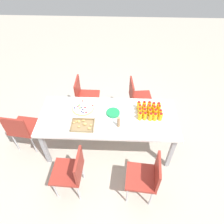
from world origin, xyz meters
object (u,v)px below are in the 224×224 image
chair_near_right (85,95)px  juice_bottle_17 (151,117)px  juice_bottle_10 (160,113)px  juice_bottle_14 (140,112)px  chair_far_right (72,171)px  juice_bottle_12 (150,113)px  chair_end (22,128)px  juice_bottle_9 (140,109)px  chair_far_left (147,176)px  cardboard_tube (119,122)px  juice_bottle_16 (155,117)px  snack_tray (83,125)px  juice_bottle_11 (155,113)px  fruit_pizza (83,108)px  juice_bottle_19 (140,116)px  party_table (108,119)px  plate_stack (113,113)px  juice_bottle_6 (154,110)px  juice_bottle_4 (139,105)px  juice_bottle_3 (144,105)px  juice_bottle_18 (145,116)px  chair_near_left (137,96)px  juice_bottle_7 (149,109)px  juice_bottle_0 (158,106)px  napkin_stack (171,127)px  juice_bottle_5 (159,109)px  juice_bottle_2 (149,105)px  juice_bottle_13 (144,113)px  juice_bottle_8 (144,109)px  juice_bottle_1 (153,106)px  juice_bottle_15 (161,117)px

chair_near_right → juice_bottle_17: juice_bottle_17 is taller
juice_bottle_10 → juice_bottle_14: (0.30, -0.00, 0.01)m
chair_far_right → juice_bottle_12: (-1.07, -0.81, 0.31)m
chair_end → juice_bottle_9: juice_bottle_9 is taller
chair_far_right → chair_far_left: bearing=-89.9°
chair_end → juice_bottle_14: 1.88m
juice_bottle_9 → cardboard_tube: 0.43m
juice_bottle_16 → snack_tray: (1.04, 0.16, -0.05)m
juice_bottle_11 → fruit_pizza: size_ratio=0.42×
chair_end → juice_bottle_19: (-1.84, -0.03, 0.31)m
party_table → juice_bottle_16: (-0.69, 0.04, 0.13)m
juice_bottle_12 → plate_stack: size_ratio=0.65×
chair_far_left → juice_bottle_6: size_ratio=6.28×
juice_bottle_4 → juice_bottle_14: size_ratio=0.99×
fruit_pizza → juice_bottle_3: bearing=-178.1°
juice_bottle_18 → fruit_pizza: bearing=-11.6°
juice_bottle_4 → juice_bottle_18: bearing=110.0°
chair_far_right → juice_bottle_11: bearing=-52.6°
chair_near_left → juice_bottle_7: size_ratio=5.67×
juice_bottle_0 → juice_bottle_11: (0.07, 0.15, 0.01)m
chair_end → napkin_stack: size_ratio=5.53×
juice_bottle_5 → cardboard_tube: (0.60, 0.30, 0.02)m
juice_bottle_2 → chair_end: bearing=7.3°
chair_far_left → juice_bottle_13: 0.90m
chair_far_right → juice_bottle_8: bearing=-45.9°
juice_bottle_11 → snack_tray: 1.07m
juice_bottle_6 → snack_tray: 1.09m
juice_bottle_9 → juice_bottle_18: 0.17m
juice_bottle_1 → juice_bottle_7: size_ratio=0.94×
snack_tray → cardboard_tube: 0.52m
chair_far_left → napkin_stack: (-0.36, -0.63, 0.26)m
chair_near_left → juice_bottle_17: size_ratio=6.01×
juice_bottle_1 → napkin_stack: 0.43m
chair_end → juice_bottle_11: (-2.07, -0.10, 0.32)m
chair_near_left → juice_bottle_1: juice_bottle_1 is taller
juice_bottle_17 → juice_bottle_10: bearing=-151.8°
juice_bottle_15 → plate_stack: 0.70m
juice_bottle_17 → napkin_stack: (-0.28, 0.13, -0.06)m
party_table → juice_bottle_13: 0.55m
juice_bottle_2 → juice_bottle_6: 0.11m
juice_bottle_11 → juice_bottle_15: size_ratio=1.08×
juice_bottle_9 → juice_bottle_13: (-0.06, 0.08, -0.00)m
juice_bottle_14 → juice_bottle_18: juice_bottle_14 is taller
juice_bottle_0 → plate_stack: (0.69, 0.13, -0.04)m
juice_bottle_5 → juice_bottle_11: bearing=51.3°
juice_bottle_9 → cardboard_tube: size_ratio=0.88×
chair_far_left → juice_bottle_1: bearing=-3.0°
juice_bottle_14 → juice_bottle_9: bearing=-90.8°
juice_bottle_16 → juice_bottle_14: bearing=-20.1°
chair_far_left → cardboard_tube: cardboard_tube is taller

